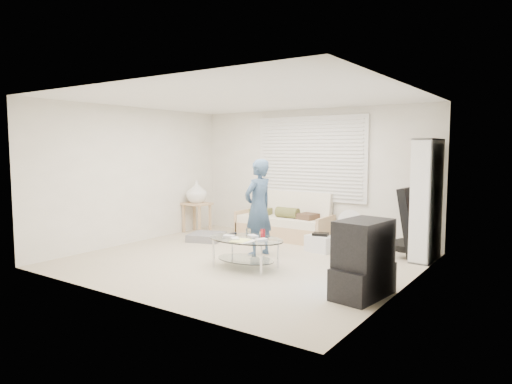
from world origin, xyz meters
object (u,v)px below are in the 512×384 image
Objects in this scene: futon_sofa at (284,223)px; bookshelf at (426,200)px; coffee_table at (246,244)px; tv_unit at (363,260)px.

bookshelf is at bearing -4.35° from futon_sofa.
bookshelf reaches higher than coffee_table.
futon_sofa is at bearing 136.07° from tv_unit.
tv_unit is at bearing -93.16° from bookshelf.
tv_unit is at bearing -43.93° from futon_sofa.
futon_sofa is 2.03× the size of tv_unit.
bookshelf reaches higher than tv_unit.
tv_unit is 1.91m from coffee_table.
futon_sofa is 2.78m from bookshelf.
coffee_table is at bearing 172.10° from tv_unit.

